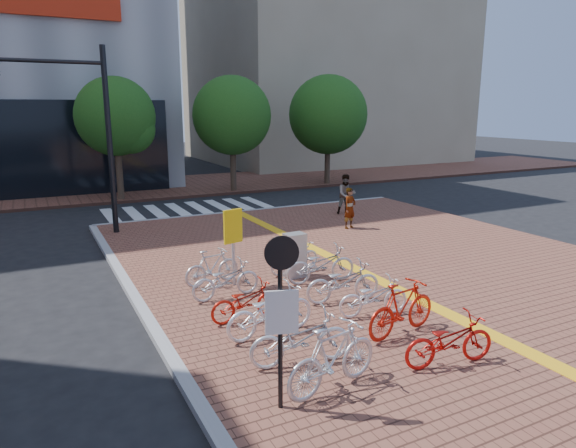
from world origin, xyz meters
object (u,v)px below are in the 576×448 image
bike_6 (449,341)px  pedestrian_b (346,194)px  bike_5 (212,267)px  bike_10 (321,264)px  yellow_sign (233,233)px  bike_0 (333,357)px  bike_3 (246,301)px  pedestrian_a (350,208)px  traffic_light_pole (59,106)px  bike_7 (402,308)px  bike_1 (301,338)px  bike_8 (373,297)px  bike_2 (270,311)px  notice_sign (281,302)px  bike_11 (295,258)px  bike_4 (226,280)px  utility_box (295,255)px  bike_9 (343,282)px

bike_6 → pedestrian_b: 13.31m
bike_5 → bike_6: 6.43m
bike_10 → yellow_sign: 2.42m
bike_0 → bike_10: bearing=-40.2°
bike_3 → pedestrian_a: bearing=-50.4°
bike_10 → traffic_light_pole: bearing=41.7°
bike_0 → bike_3: bearing=-8.6°
bike_0 → bike_7: (2.34, 1.15, -0.01)m
bike_1 → bike_8: size_ratio=1.15×
bike_2 → notice_sign: notice_sign is taller
bike_8 → traffic_light_pole: traffic_light_pole is taller
bike_5 → bike_7: 5.20m
bike_11 → yellow_sign: size_ratio=0.81×
bike_10 → notice_sign: notice_sign is taller
bike_1 → bike_11: 5.21m
bike_4 → bike_8: 3.53m
bike_3 → yellow_sign: size_ratio=0.80×
bike_1 → utility_box: bearing=-16.6°
bike_10 → bike_3: bearing=125.1°
pedestrian_a → pedestrian_b: bearing=43.1°
bike_4 → yellow_sign: bearing=-38.3°
bike_11 → bike_9: bearing=169.6°
bike_10 → bike_11: (-0.23, 1.05, -0.06)m
bike_0 → bike_11: size_ratio=1.17×
bike_2 → bike_5: 3.43m
bike_8 → notice_sign: bearing=133.9°
bike_2 → traffic_light_pole: 11.59m
bike_5 → bike_6: bearing=-169.7°
bike_6 → bike_8: (0.14, 2.43, -0.03)m
bike_3 → bike_4: (0.07, 1.43, 0.03)m
bike_0 → yellow_sign: yellow_sign is taller
bike_4 → pedestrian_a: size_ratio=1.11×
pedestrian_a → utility_box: size_ratio=1.29×
bike_2 → pedestrian_a: bearing=-47.9°
bike_7 → pedestrian_a: 9.33m
bike_6 → bike_10: bike_10 is taller
bike_4 → utility_box: bearing=-77.6°
bike_7 → bike_0: bearing=106.5°
utility_box → pedestrian_b: bearing=47.6°
bike_6 → bike_9: 3.43m
bike_7 → bike_11: bearing=-8.8°
bike_6 → traffic_light_pole: bearing=31.1°
bike_3 → bike_9: bearing=-94.0°
bike_1 → utility_box: utility_box is taller
bike_6 → utility_box: 5.57m
bike_6 → bike_2: bearing=51.5°
bike_11 → pedestrian_a: pedestrian_a is taller
bike_4 → bike_7: bike_7 is taller
yellow_sign → notice_sign: bearing=-104.0°
bike_3 → bike_7: size_ratio=0.86×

